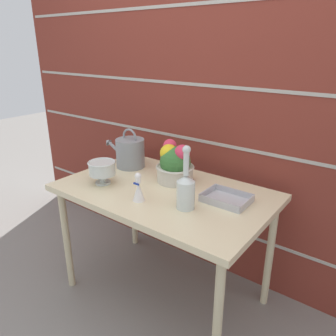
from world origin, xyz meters
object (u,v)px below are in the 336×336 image
flower_planter (175,164)px  wire_tray (226,199)px  watering_can (130,152)px  glass_decanter (186,189)px  crystal_pedestal_bowl (102,169)px  figurine_vase (139,189)px

flower_planter → wire_tray: size_ratio=1.03×
watering_can → glass_decanter: glass_decanter is taller
crystal_pedestal_bowl → flower_planter: 0.43m
flower_planter → wire_tray: bearing=-8.6°
flower_planter → watering_can: bearing=177.0°
crystal_pedestal_bowl → glass_decanter: (0.57, 0.04, 0.01)m
watering_can → crystal_pedestal_bowl: size_ratio=2.04×
figurine_vase → flower_planter: bearing=91.0°
crystal_pedestal_bowl → watering_can: bearing=102.7°
crystal_pedestal_bowl → wire_tray: crystal_pedestal_bowl is taller
wire_tray → watering_can: bearing=174.2°
figurine_vase → wire_tray: figurine_vase is taller
glass_decanter → figurine_vase: glass_decanter is taller
watering_can → crystal_pedestal_bowl: watering_can is taller
figurine_vase → wire_tray: bearing=36.0°
watering_can → flower_planter: bearing=-3.0°
watering_can → figurine_vase: watering_can is taller
watering_can → flower_planter: (0.39, -0.02, 0.01)m
crystal_pedestal_bowl → glass_decanter: bearing=4.0°
watering_can → flower_planter: size_ratio=1.36×
watering_can → flower_planter: watering_can is taller
crystal_pedestal_bowl → figurine_vase: size_ratio=1.04×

